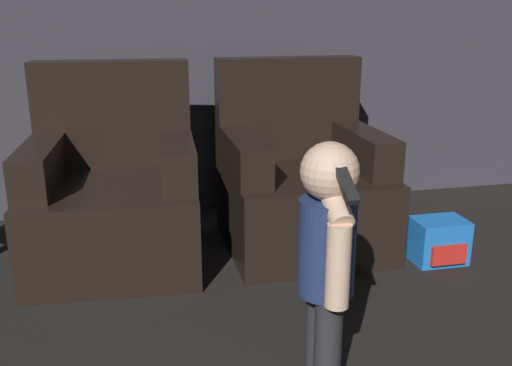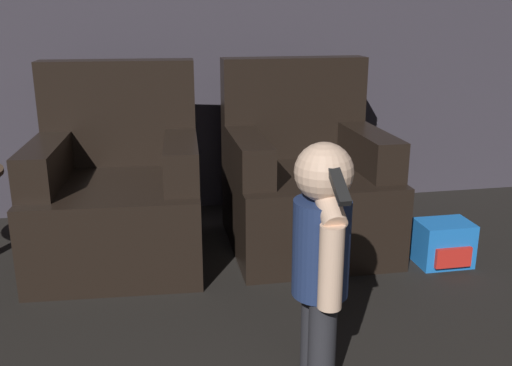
{
  "view_description": "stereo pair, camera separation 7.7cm",
  "coord_description": "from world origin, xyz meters",
  "views": [
    {
      "loc": [
        -0.82,
        0.98,
        1.22
      ],
      "look_at": [
        -0.33,
        3.15,
        0.55
      ],
      "focal_mm": 40.0,
      "sensor_mm": 36.0,
      "label": 1
    },
    {
      "loc": [
        -0.74,
        0.96,
        1.22
      ],
      "look_at": [
        -0.33,
        3.15,
        0.55
      ],
      "focal_mm": 40.0,
      "sensor_mm": 36.0,
      "label": 2
    }
  ],
  "objects": [
    {
      "name": "armchair_left",
      "position": [
        -0.91,
        3.78,
        0.33
      ],
      "size": [
        0.85,
        0.87,
        0.98
      ],
      "rotation": [
        0.0,
        0.0,
        -0.06
      ],
      "color": "black",
      "rests_on": "ground_plane"
    },
    {
      "name": "armchair_right",
      "position": [
        0.06,
        3.78,
        0.33
      ],
      "size": [
        0.8,
        0.83,
        0.98
      ],
      "rotation": [
        0.0,
        0.0,
        -0.0
      ],
      "color": "black",
      "rests_on": "ground_plane"
    },
    {
      "name": "person_toddler",
      "position": [
        -0.22,
        2.56,
        0.5
      ],
      "size": [
        0.19,
        0.33,
        0.84
      ],
      "rotation": [
        0.0,
        0.0,
        -1.61
      ],
      "color": "#28282D",
      "rests_on": "ground_plane"
    },
    {
      "name": "toy_backpack",
      "position": [
        0.67,
        3.37,
        0.11
      ],
      "size": [
        0.26,
        0.21,
        0.22
      ],
      "color": "blue",
      "rests_on": "ground_plane"
    }
  ]
}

